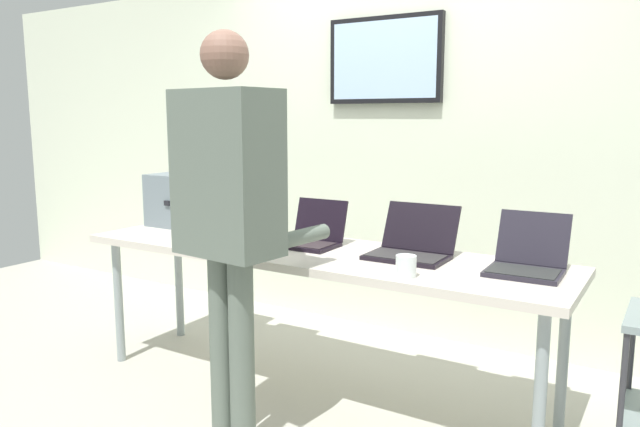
{
  "coord_description": "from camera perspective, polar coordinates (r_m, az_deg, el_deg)",
  "views": [
    {
      "loc": [
        1.62,
        -2.58,
        1.45
      ],
      "look_at": [
        -0.05,
        0.16,
        0.94
      ],
      "focal_mm": 33.94,
      "sensor_mm": 36.0,
      "label": 1
    }
  ],
  "objects": [
    {
      "name": "coffee_mug",
      "position": [
        2.61,
        8.11,
        -4.94
      ],
      "size": [
        0.09,
        0.09,
        0.09
      ],
      "color": "white",
      "rests_on": "workbench"
    },
    {
      "name": "back_wall",
      "position": [
        4.05,
        7.77,
        5.89
      ],
      "size": [
        8.0,
        0.11,
        2.43
      ],
      "color": "silver",
      "rests_on": "ground"
    },
    {
      "name": "laptop_station_0",
      "position": [
        3.54,
        -7.54,
        -1.08
      ],
      "size": [
        0.34,
        0.38,
        0.24
      ],
      "color": "#343339",
      "rests_on": "workbench"
    },
    {
      "name": "laptop_station_3",
      "position": [
        2.81,
        18.97,
        -4.09
      ],
      "size": [
        0.32,
        0.35,
        0.25
      ],
      "color": "#23202B",
      "rests_on": "workbench"
    },
    {
      "name": "paper_sheet",
      "position": [
        3.12,
        -6.24,
        -3.43
      ],
      "size": [
        0.26,
        0.33,
        0.0
      ],
      "color": "white",
      "rests_on": "workbench"
    },
    {
      "name": "laptop_station_2",
      "position": [
        2.98,
        8.66,
        -3.0
      ],
      "size": [
        0.38,
        0.35,
        0.24
      ],
      "color": "black",
      "rests_on": "workbench"
    },
    {
      "name": "person",
      "position": [
        2.58,
        -8.52,
        1.09
      ],
      "size": [
        0.48,
        0.62,
        1.8
      ],
      "color": "#5D695E",
      "rests_on": "ground"
    },
    {
      "name": "workbench",
      "position": [
        3.13,
        -0.74,
        -4.39
      ],
      "size": [
        2.61,
        0.7,
        0.78
      ],
      "color": "beige",
      "rests_on": "ground"
    },
    {
      "name": "laptop_station_1",
      "position": [
        3.21,
        -0.76,
        -2.05
      ],
      "size": [
        0.31,
        0.29,
        0.23
      ],
      "color": "black",
      "rests_on": "workbench"
    },
    {
      "name": "ground",
      "position": [
        3.38,
        -0.71,
        -16.68
      ],
      "size": [
        8.0,
        8.0,
        0.04
      ],
      "primitive_type": "cube",
      "color": "#B4B0A4"
    },
    {
      "name": "equipment_box",
      "position": [
        3.86,
        -12.56,
        1.24
      ],
      "size": [
        0.42,
        0.32,
        0.32
      ],
      "color": "slate",
      "rests_on": "workbench"
    }
  ]
}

